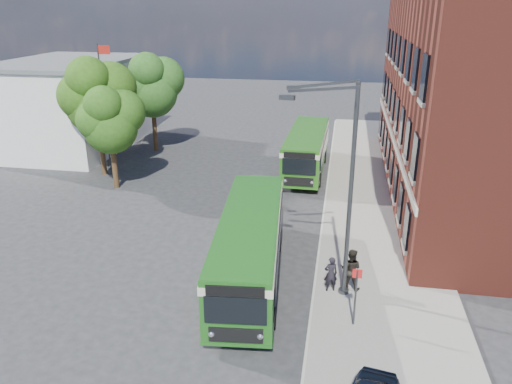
# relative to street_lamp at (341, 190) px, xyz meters

# --- Properties ---
(ground) EXTENTS (120.00, 120.00, 0.00)m
(ground) POSITION_rel_street_lamp_xyz_m (-4.84, 2.00, -4.79)
(ground) COLOR #2B2B2D
(ground) RESTS_ON ground
(pavement) EXTENTS (6.00, 48.00, 0.15)m
(pavement) POSITION_rel_street_lamp_xyz_m (2.16, 10.00, -4.72)
(pavement) COLOR gray
(pavement) RESTS_ON ground
(kerb_line) EXTENTS (0.12, 48.00, 0.01)m
(kerb_line) POSITION_rel_street_lamp_xyz_m (-0.89, 10.00, -4.79)
(kerb_line) COLOR beige
(kerb_line) RESTS_ON ground
(brick_office) EXTENTS (12.10, 26.00, 14.20)m
(brick_office) POSITION_rel_street_lamp_xyz_m (9.16, 14.00, 2.18)
(brick_office) COLOR maroon
(brick_office) RESTS_ON ground
(white_building) EXTENTS (9.40, 13.40, 7.30)m
(white_building) POSITION_rel_street_lamp_xyz_m (-22.84, 20.00, -1.13)
(white_building) COLOR silver
(white_building) RESTS_ON ground
(flagpole) EXTENTS (0.95, 0.10, 9.00)m
(flagpole) POSITION_rel_street_lamp_xyz_m (-17.29, 15.00, 0.15)
(flagpole) COLOR #353739
(flagpole) RESTS_ON ground
(street_lamp) EXTENTS (2.96, 2.38, 9.00)m
(street_lamp) POSITION_rel_street_lamp_xyz_m (0.00, 0.00, 0.00)
(street_lamp) COLOR #353739
(street_lamp) RESTS_ON ground
(bus_stop_sign) EXTENTS (0.35, 0.08, 2.52)m
(bus_stop_sign) POSITION_rel_street_lamp_xyz_m (0.76, -2.20, -3.28)
(bus_stop_sign) COLOR #353739
(bus_stop_sign) RESTS_ON ground
(bus_front) EXTENTS (3.62, 11.28, 3.02)m
(bus_front) POSITION_rel_street_lamp_xyz_m (-3.84, 0.76, -2.96)
(bus_front) COLOR #1D5719
(bus_front) RESTS_ON ground
(bus_rear) EXTENTS (2.78, 10.35, 3.02)m
(bus_rear) POSITION_rel_street_lamp_xyz_m (-2.58, 16.50, -2.96)
(bus_rear) COLOR #286619
(bus_rear) RESTS_ON ground
(pedestrian_a) EXTENTS (0.67, 0.53, 1.59)m
(pedestrian_a) POSITION_rel_street_lamp_xyz_m (-0.21, 0.07, -3.84)
(pedestrian_a) COLOR black
(pedestrian_a) RESTS_ON pavement
(pedestrian_b) EXTENTS (1.02, 0.86, 1.86)m
(pedestrian_b) POSITION_rel_street_lamp_xyz_m (0.61, 0.37, -3.71)
(pedestrian_b) COLOR black
(pedestrian_b) RESTS_ON pavement
(tree_left) EXTENTS (4.11, 3.91, 6.94)m
(tree_left) POSITION_rel_street_lamp_xyz_m (-14.83, 10.73, -0.09)
(tree_left) COLOR #3A2715
(tree_left) RESTS_ON ground
(tree_mid) EXTENTS (5.00, 4.76, 8.45)m
(tree_mid) POSITION_rel_street_lamp_xyz_m (-16.90, 13.21, 0.94)
(tree_mid) COLOR #3A2715
(tree_mid) RESTS_ON ground
(tree_right) EXTENTS (4.82, 4.58, 8.13)m
(tree_right) POSITION_rel_street_lamp_xyz_m (-15.43, 19.79, 0.73)
(tree_right) COLOR #3A2715
(tree_right) RESTS_ON ground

